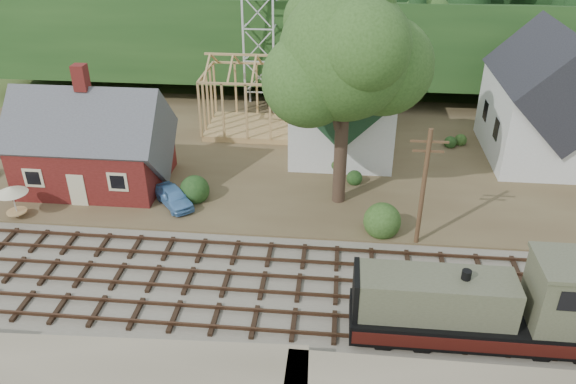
{
  "coord_description": "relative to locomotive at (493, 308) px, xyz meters",
  "views": [
    {
      "loc": [
        1.84,
        -24.78,
        20.33
      ],
      "look_at": [
        -1.2,
        6.0,
        3.0
      ],
      "focal_mm": 35.0,
      "sensor_mm": 36.0,
      "label": 1
    }
  ],
  "objects": [
    {
      "name": "lattice_tower",
      "position": [
        -15.64,
        31.0,
        7.84
      ],
      "size": [
        3.2,
        3.2,
        12.12
      ],
      "color": "silver",
      "rests_on": "village_flat"
    },
    {
      "name": "railroad_bed",
      "position": [
        -9.64,
        3.0,
        -2.11
      ],
      "size": [
        64.0,
        11.0,
        0.16
      ],
      "primitive_type": "cube",
      "color": "#726B5B",
      "rests_on": "ground"
    },
    {
      "name": "patio_set",
      "position": [
        -29.17,
        8.57,
        0.08
      ],
      "size": [
        2.08,
        2.08,
        2.32
      ],
      "color": "silver",
      "rests_on": "village_flat"
    },
    {
      "name": "ground",
      "position": [
        -9.64,
        3.0,
        -2.19
      ],
      "size": [
        140.0,
        140.0,
        0.0
      ],
      "primitive_type": "plane",
      "color": "#384C1E",
      "rests_on": "ground"
    },
    {
      "name": "locomotive",
      "position": [
        0.0,
        0.0,
        0.0
      ],
      "size": [
        12.48,
        3.12,
        4.98
      ],
      "color": "black",
      "rests_on": "railroad_bed"
    },
    {
      "name": "farmhouse",
      "position": [
        8.36,
        22.0,
        2.67
      ],
      "size": [
        8.4,
        10.8,
        10.6
      ],
      "color": "silver",
      "rests_on": "village_flat"
    },
    {
      "name": "depot",
      "position": [
        -25.64,
        14.0,
        1.02
      ],
      "size": [
        10.8,
        7.41,
        9.0
      ],
      "color": "#521512",
      "rests_on": "village_flat"
    },
    {
      "name": "car_blue",
      "position": [
        -19.05,
        11.16,
        -1.22
      ],
      "size": [
        3.72,
        4.03,
        1.34
      ],
      "primitive_type": "imported",
      "rotation": [
        0.0,
        0.0,
        0.69
      ],
      "color": "#639CD5",
      "rests_on": "village_flat"
    },
    {
      "name": "big_tree",
      "position": [
        -7.47,
        13.08,
        8.03
      ],
      "size": [
        10.9,
        8.4,
        14.7
      ],
      "color": "#38281E",
      "rests_on": "village_flat"
    },
    {
      "name": "village_flat",
      "position": [
        -9.64,
        21.0,
        -2.04
      ],
      "size": [
        64.0,
        26.0,
        0.3
      ],
      "primitive_type": "cube",
      "color": "brown",
      "rests_on": "ground"
    },
    {
      "name": "ridge",
      "position": [
        -9.64,
        61.0,
        -2.19
      ],
      "size": [
        80.0,
        20.0,
        12.0
      ],
      "primitive_type": "cube",
      "color": "black",
      "rests_on": "ground"
    },
    {
      "name": "hillside",
      "position": [
        -9.64,
        45.0,
        -2.19
      ],
      "size": [
        70.0,
        28.96,
        12.74
      ],
      "primitive_type": "cube",
      "rotation": [
        -0.17,
        0.0,
        0.0
      ],
      "color": "#1E3F19",
      "rests_on": "ground"
    },
    {
      "name": "timber_frame",
      "position": [
        -15.64,
        25.0,
        1.08
      ],
      "size": [
        8.2,
        6.2,
        6.99
      ],
      "color": "tan",
      "rests_on": "village_flat"
    },
    {
      "name": "telegraph_pole_near",
      "position": [
        -2.64,
        8.2,
        2.06
      ],
      "size": [
        2.2,
        0.28,
        8.0
      ],
      "color": "#4C331E",
      "rests_on": "ground"
    },
    {
      "name": "church",
      "position": [
        -7.64,
        22.68,
        2.99
      ],
      "size": [
        8.4,
        15.17,
        13.0
      ],
      "color": "silver",
      "rests_on": "village_flat"
    }
  ]
}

